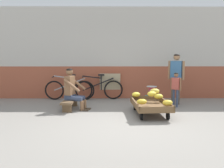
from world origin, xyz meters
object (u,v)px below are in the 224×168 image
Objects in this scene: customer_child at (176,86)px; shopping_bag at (155,104)px; plastic_crate at (151,101)px; bicycle_near_left at (69,89)px; customer_adult at (176,73)px; vendor_seated at (73,89)px; banana_cart at (150,105)px; bicycle_far_left at (98,89)px; sign_board at (110,86)px; weighing_scale at (152,91)px; low_bench at (70,102)px.

customer_child is 0.81m from shopping_bag.
bicycle_near_left is (-2.57, 1.00, 0.20)m from plastic_crate.
customer_adult reaches higher than plastic_crate.
customer_child is at bearing -19.32° from bicycle_near_left.
bicycle_near_left reaches higher than plastic_crate.
plastic_crate is at bearing 9.82° from vendor_seated.
bicycle_near_left reaches higher than banana_cart.
customer_child is at bearing 44.74° from banana_cart.
bicycle_far_left is 2.58m from customer_child.
plastic_crate is 0.22× the size of bicycle_far_left.
plastic_crate is at bearing -45.29° from sign_board.
bicycle_near_left is at bearing -177.84° from bicycle_far_left.
bicycle_far_left is 2.16m from shopping_bag.
sign_board is (0.40, 0.20, 0.08)m from bicycle_far_left.
weighing_scale is at bearing -21.19° from bicycle_near_left.
customer_adult reaches higher than bicycle_far_left.
customer_adult is at bearing 52.58° from banana_cart.
customer_adult is at bearing -12.10° from bicycle_near_left.
low_bench is 0.38m from vendor_seated.
bicycle_far_left is 1.66× the size of customer_child.
bicycle_near_left is 1.09× the size of customer_adult.
bicycle_near_left reaches higher than shopping_bag.
weighing_scale is at bearing -32.54° from bicycle_far_left.
low_bench is 3.10× the size of plastic_crate.
plastic_crate is at bearing 100.38° from shopping_bag.
customer_adult is at bearing 75.22° from customer_child.
bicycle_far_left is at bearing 62.71° from low_bench.
low_bench is at bearing -171.17° from weighing_scale.
vendor_seated is 2.33m from plastic_crate.
plastic_crate is (0.20, 1.00, -0.09)m from banana_cart.
low_bench reaches higher than shopping_bag.
banana_cart is 2.23m from low_bench.
vendor_seated is at bearing -170.18° from plastic_crate.
vendor_seated is 2.36m from shopping_bag.
vendor_seated is at bearing -170.20° from weighing_scale.
sign_board is (-1.22, 1.23, 0.28)m from plastic_crate.
bicycle_far_left is 0.45m from sign_board.
bicycle_near_left is 1.00× the size of bicycle_far_left.
weighing_scale reaches higher than low_bench.
customer_adult reaches higher than bicycle_near_left.
vendor_seated reaches higher than bicycle_near_left.
customer_child is (2.29, -1.17, 0.27)m from bicycle_far_left.
vendor_seated is 1.44m from bicycle_near_left.
customer_child is at bearing 4.89° from vendor_seated.
sign_board reaches higher than low_bench.
sign_board is (1.35, 0.24, 0.08)m from bicycle_near_left.
plastic_crate is 1.93m from bicycle_far_left.
bicycle_far_left is at bearing 147.46° from weighing_scale.
weighing_scale is 0.18× the size of bicycle_far_left.
customer_adult reaches higher than sign_board.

